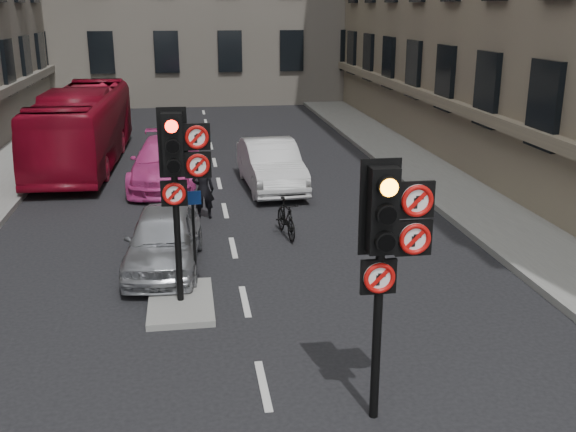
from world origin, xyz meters
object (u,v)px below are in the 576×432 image
object	(u,v)px
signal_far	(179,165)
motorcycle	(286,218)
car_pink	(165,162)
info_sign	(193,225)
motorcyclist	(203,189)
signal_near	(388,238)
car_silver	(164,239)
car_white	(271,165)
bus_red	(83,127)

from	to	relation	value
signal_far	motorcycle	world-z (taller)	signal_far
car_pink	info_sign	bearing A→B (deg)	-81.12
motorcyclist	signal_far	bearing A→B (deg)	89.11
signal_near	car_silver	world-z (taller)	signal_near
motorcycle	info_sign	bearing A→B (deg)	-134.49
signal_far	motorcycle	distance (m)	4.93
car_white	car_pink	world-z (taller)	car_white
motorcycle	signal_far	bearing A→B (deg)	-130.79
car_silver	info_sign	distance (m)	1.58
car_white	info_sign	distance (m)	7.91
signal_near	car_pink	size ratio (longest dim) A/B	0.73
car_pink	motorcyclist	world-z (taller)	motorcyclist
signal_near	info_sign	size ratio (longest dim) A/B	1.88
car_white	motorcyclist	xyz separation A→B (m)	(-2.14, -2.80, 0.05)
signal_far	bus_red	size ratio (longest dim) A/B	0.37
bus_red	car_white	bearing A→B (deg)	-32.32
car_silver	bus_red	size ratio (longest dim) A/B	0.39
signal_far	motorcyclist	xyz separation A→B (m)	(0.53, 5.43, -1.92)
car_pink	bus_red	distance (m)	4.37
car_pink	motorcycle	distance (m)	6.24
bus_red	info_sign	size ratio (longest dim) A/B	5.06
signal_near	car_white	distance (m)	12.37
car_silver	motorcycle	world-z (taller)	car_silver
signal_far	car_silver	distance (m)	2.91
signal_near	car_pink	bearing A→B (deg)	103.40
car_pink	motorcycle	bearing A→B (deg)	-57.65
signal_near	car_silver	size ratio (longest dim) A/B	0.95
car_silver	info_sign	world-z (taller)	info_sign
signal_far	car_white	bearing A→B (deg)	72.01
signal_far	car_pink	world-z (taller)	signal_far
signal_near	motorcycle	distance (m)	7.93
car_silver	car_white	xyz separation A→B (m)	(3.09, 6.22, 0.09)
car_pink	motorcycle	world-z (taller)	car_pink
car_silver	motorcyclist	size ratio (longest dim) A/B	2.41
bus_red	info_sign	world-z (taller)	bus_red
car_silver	signal_near	bearing A→B (deg)	-59.28
signal_near	signal_far	world-z (taller)	signal_far
signal_near	motorcycle	xyz separation A→B (m)	(-0.15, 7.64, -2.12)
car_pink	motorcyclist	distance (m)	3.84
bus_red	motorcycle	world-z (taller)	bus_red
car_white	bus_red	distance (m)	7.36
car_white	car_pink	bearing A→B (deg)	161.34
car_pink	motorcyclist	xyz separation A→B (m)	(1.05, -3.69, 0.07)
car_pink	bus_red	bearing A→B (deg)	135.25
info_sign	motorcyclist	bearing A→B (deg)	83.10
car_white	bus_red	xyz separation A→B (m)	(-6.06, 4.13, 0.61)
car_pink	motorcycle	size ratio (longest dim) A/B	3.19
car_white	bus_red	size ratio (longest dim) A/B	0.46
signal_near	motorcyclist	bearing A→B (deg)	102.39
signal_far	motorcyclist	distance (m)	5.78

